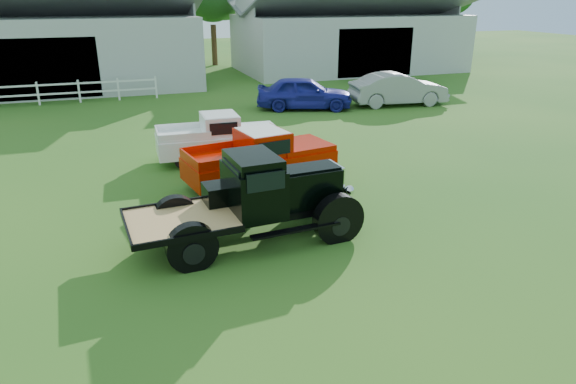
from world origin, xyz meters
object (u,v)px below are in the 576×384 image
object	(u,v)px
red_pickup	(260,158)
misc_car_grey	(398,89)
vintage_flatbed	(250,199)
misc_car_blue	(304,93)
white_pickup	(218,138)

from	to	relation	value
red_pickup	misc_car_grey	bearing A→B (deg)	31.96
vintage_flatbed	misc_car_blue	world-z (taller)	vintage_flatbed
white_pickup	misc_car_grey	distance (m)	12.53
white_pickup	misc_car_blue	bearing A→B (deg)	51.66
white_pickup	misc_car_grey	xyz separation A→B (m)	(10.84, 6.28, 0.03)
red_pickup	white_pickup	world-z (taller)	red_pickup
misc_car_blue	vintage_flatbed	bearing A→B (deg)	172.93
red_pickup	white_pickup	xyz separation A→B (m)	(-0.67, 2.88, -0.06)
white_pickup	misc_car_grey	world-z (taller)	misc_car_grey
red_pickup	misc_car_blue	distance (m)	11.14
white_pickup	misc_car_grey	size ratio (longest dim) A/B	0.86
vintage_flatbed	misc_car_grey	world-z (taller)	vintage_flatbed
misc_car_grey	white_pickup	bearing A→B (deg)	127.43
red_pickup	misc_car_grey	size ratio (longest dim) A/B	0.93
white_pickup	misc_car_blue	distance (m)	9.12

